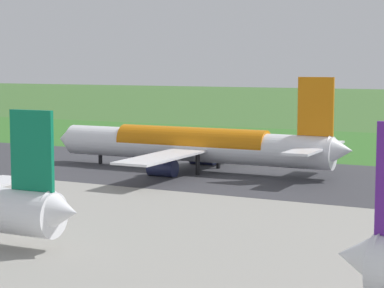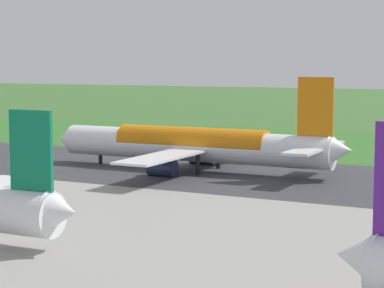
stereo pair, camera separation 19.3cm
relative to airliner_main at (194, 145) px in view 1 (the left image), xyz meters
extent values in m
plane|color=#3D662D|center=(7.84, 0.00, -4.35)|extent=(800.00, 800.00, 0.00)
cube|color=#38383D|center=(7.84, 0.00, -4.32)|extent=(600.00, 37.60, 0.06)
cube|color=#346B27|center=(7.84, -40.28, -4.33)|extent=(600.00, 80.00, 0.04)
cylinder|color=white|center=(0.38, 0.00, -0.15)|extent=(48.04, 5.61, 5.20)
cone|color=white|center=(25.88, 0.22, -0.15)|extent=(3.04, 4.97, 4.94)
cone|color=white|center=(-24.82, -0.21, 0.45)|extent=(3.54, 4.45, 4.42)
cube|color=orange|center=(-20.74, -0.18, 6.95)|extent=(5.60, 0.55, 9.00)
cube|color=white|center=(-20.79, 5.32, 0.65)|extent=(4.08, 9.03, 0.36)
cube|color=white|center=(-20.69, -5.68, 0.65)|extent=(4.08, 9.03, 0.36)
cube|color=white|center=(-0.71, 10.99, -0.55)|extent=(6.19, 22.05, 0.35)
cube|color=white|center=(-0.53, -11.00, -0.55)|extent=(6.19, 22.05, 0.35)
cylinder|color=#23284C|center=(1.82, 7.52, -3.03)|extent=(4.52, 2.84, 2.80)
cylinder|color=#23284C|center=(1.94, -7.48, -3.03)|extent=(4.52, 2.84, 2.80)
cylinder|color=black|center=(18.62, 0.16, -2.64)|extent=(0.70, 0.70, 3.42)
cylinder|color=black|center=(-2.65, 3.98, -2.64)|extent=(0.70, 0.70, 3.42)
cylinder|color=black|center=(-2.59, -4.02, -2.64)|extent=(0.70, 0.70, 3.42)
cylinder|color=orange|center=(0.38, 0.00, 0.37)|extent=(26.44, 5.45, 5.23)
cone|color=white|center=(-41.95, 57.20, -0.12)|extent=(3.38, 4.12, 3.90)
cone|color=white|center=(-13.26, 53.38, -0.25)|extent=(3.07, 3.84, 3.78)
cube|color=#0C724C|center=(-9.77, 53.45, 5.31)|extent=(4.80, 0.52, 7.70)
cylinder|color=slate|center=(-10.65, -42.28, -3.47)|extent=(0.10, 0.10, 1.76)
cube|color=red|center=(-10.65, -42.30, -2.29)|extent=(0.60, 0.04, 0.60)
cone|color=orange|center=(-3.24, -41.93, -4.08)|extent=(0.40, 0.40, 0.55)
camera|label=1|loc=(-54.33, 107.72, 13.53)|focal=68.38mm
camera|label=2|loc=(-54.51, 107.63, 13.53)|focal=68.38mm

